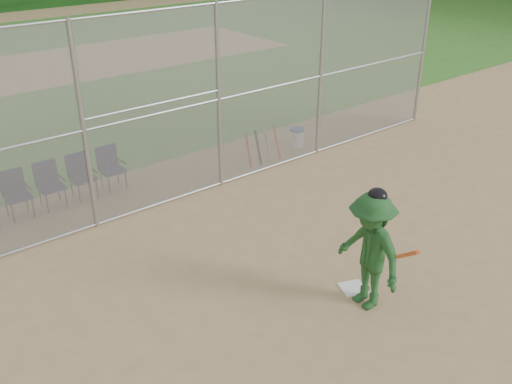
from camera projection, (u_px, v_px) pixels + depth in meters
ground at (357, 311)px, 8.85m from camera, size 100.00×100.00×0.00m
backstop_fence at (178, 105)px, 11.41m from camera, size 16.09×0.09×4.00m
home_plate at (353, 288)px, 9.37m from camera, size 0.51×0.51×0.02m
batter_at_plate at (370, 251)px, 8.60m from camera, size 1.05×1.39×2.02m
water_cooler at (297, 137)px, 14.92m from camera, size 0.38×0.38×0.48m
spare_bats at (263, 146)px, 13.89m from camera, size 0.96×0.34×0.84m
chair_3 at (17, 195)px, 11.36m from camera, size 0.54×0.52×0.96m
chair_4 at (51, 186)px, 11.74m from camera, size 0.54×0.52×0.96m
chair_5 at (83, 177)px, 12.12m from camera, size 0.54×0.52×0.96m
chair_6 at (112, 169)px, 12.51m from camera, size 0.54×0.52×0.96m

